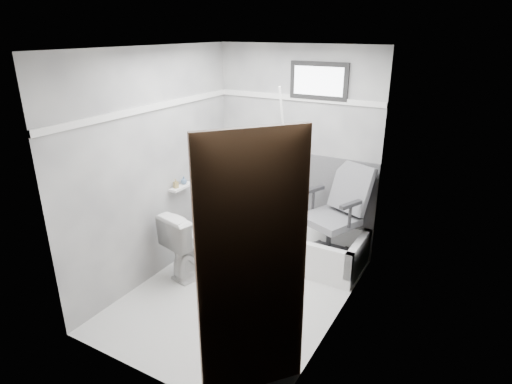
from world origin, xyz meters
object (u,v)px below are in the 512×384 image
Objects in this scene: bathtub at (298,243)px; office_chair at (330,213)px; soap_bottle_a at (176,183)px; toilet at (197,242)px; soap_bottle_b at (184,180)px; door at (264,306)px.

office_chair is (0.36, 0.04, 0.45)m from bathtub.
toilet is at bearing -15.36° from soap_bottle_a.
soap_bottle_a is at bearing -90.00° from soap_bottle_b.
office_chair is 1.67m from soap_bottle_b.
bathtub is at bearing -123.93° from toilet.
door is (1.60, -1.42, 0.63)m from toilet.
soap_bottle_b reaches higher than toilet.
bathtub is at bearing 108.75° from door.
door reaches higher than bathtub.
office_chair is 2.31m from door.
soap_bottle_b is at bearing 90.00° from soap_bottle_a.
bathtub is 1.98× the size of toilet.
bathtub is 1.40× the size of office_chair.
soap_bottle_a is (-1.17, -0.70, 0.76)m from bathtub.
soap_bottle_b is at bearing -154.30° from bathtub.
toilet is 0.71m from soap_bottle_b.
door reaches higher than soap_bottle_b.
toilet is at bearing -137.06° from bathtub.
door is 19.09× the size of soap_bottle_a.
office_chair is at bearing -132.30° from toilet.
toilet is (-1.21, -0.83, -0.28)m from office_chair.
bathtub is 2.46m from door.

